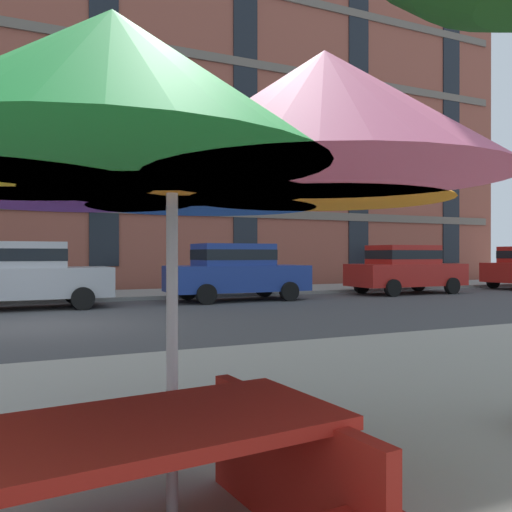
{
  "coord_description": "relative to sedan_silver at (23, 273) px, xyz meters",
  "views": [
    {
      "loc": [
        -0.47,
        -11.64,
        1.45
      ],
      "look_at": [
        6.56,
        3.2,
        1.4
      ],
      "focal_mm": 37.33,
      "sensor_mm": 36.0,
      "label": 1
    }
  ],
  "objects": [
    {
      "name": "sedan_blue",
      "position": [
        6.14,
        0.0,
        0.0
      ],
      "size": [
        4.4,
        1.98,
        1.78
      ],
      "color": "navy",
      "rests_on": "ground"
    },
    {
      "name": "patio_umbrella",
      "position": [
        0.35,
        -12.7,
        1.09
      ],
      "size": [
        3.27,
        3.04,
        2.39
      ],
      "color": "silver",
      "rests_on": "ground"
    },
    {
      "name": "picnic_table",
      "position": [
        0.02,
        -13.19,
        -0.46
      ],
      "size": [
        1.92,
        1.67,
        0.77
      ],
      "color": "red",
      "rests_on": "ground"
    },
    {
      "name": "sedan_silver",
      "position": [
        0.0,
        0.0,
        0.0
      ],
      "size": [
        4.4,
        1.98,
        1.78
      ],
      "color": "#A8AAB2",
      "rests_on": "ground"
    },
    {
      "name": "sidewalk_far",
      "position": [
        0.04,
        3.1,
        -0.89
      ],
      "size": [
        56.0,
        3.6,
        0.12
      ],
      "primitive_type": "cube",
      "color": "gray",
      "rests_on": "ground"
    },
    {
      "name": "apartment_building",
      "position": [
        0.04,
        11.29,
        8.65
      ],
      "size": [
        46.86,
        12.08,
        19.2
      ],
      "color": "#934C3D",
      "rests_on": "ground"
    },
    {
      "name": "ground_plane",
      "position": [
        0.04,
        -3.7,
        -0.95
      ],
      "size": [
        120.0,
        120.0,
        0.0
      ],
      "primitive_type": "plane",
      "color": "#424244"
    },
    {
      "name": "sedan_red",
      "position": [
        12.92,
        0.0,
        0.0
      ],
      "size": [
        4.4,
        1.98,
        1.78
      ],
      "color": "#B21E19",
      "rests_on": "ground"
    }
  ]
}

